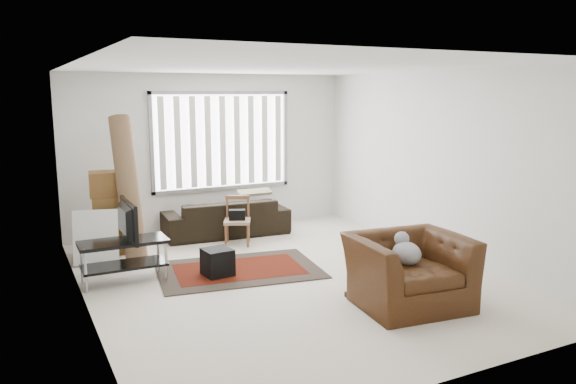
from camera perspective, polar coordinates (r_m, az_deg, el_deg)
name	(u,v)px	position (r m, az deg, el deg)	size (l,w,h in m)	color
room	(273,140)	(7.55, -1.49, 5.32)	(6.00, 6.02, 2.71)	beige
persian_rug	(239,270)	(7.73, -5.00, -7.87)	(2.33, 1.73, 0.02)	black
tv_stand	(123,252)	(7.45, -16.37, -5.86)	(1.09, 0.49, 0.54)	black
tv	(122,221)	(7.35, -16.53, -2.83)	(0.88, 0.11, 0.51)	black
subwoofer	(217,262)	(7.47, -7.18, -7.07)	(0.35, 0.35, 0.35)	black
moving_boxes	(107,216)	(8.80, -17.89, -2.29)	(0.56, 0.52, 1.23)	brown
white_flatpack	(96,237)	(8.33, -18.93, -4.37)	(0.61, 0.09, 0.77)	silver
rolled_rug	(128,186)	(8.48, -15.96, 0.55)	(0.31, 0.31, 2.08)	brown
sofa	(226,212)	(9.53, -6.34, -2.00)	(2.08, 0.90, 0.80)	black
side_chair	(237,218)	(8.92, -5.17, -2.67)	(0.54, 0.54, 0.76)	#8D755C
armchair	(409,266)	(6.51, 12.20, -7.36)	(1.35, 1.21, 0.92)	#391D0B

